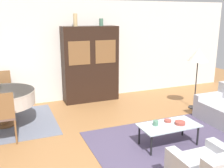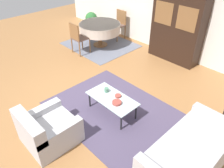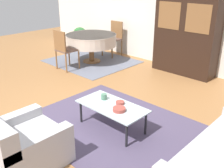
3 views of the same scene
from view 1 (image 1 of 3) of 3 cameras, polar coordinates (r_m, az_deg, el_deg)
The scene contains 15 objects.
ground_plane at distance 4.44m, azimuth 4.60°, elevation -16.63°, with size 14.00×14.00×0.00m, color #9E6B3D.
wall_back at distance 7.27m, azimuth -8.16°, elevation 7.08°, with size 10.00×0.06×2.70m.
area_rug at distance 5.11m, azimuth 12.20°, elevation -12.39°, with size 2.86×2.08×0.01m.
dining_rug at distance 6.21m, azimuth -22.54°, elevation -8.17°, with size 2.20×1.93×0.01m.
coffee_table at distance 4.88m, azimuth 12.28°, elevation -9.05°, with size 1.09×0.55×0.39m.
display_cabinet at distance 7.14m, azimuth -4.76°, elevation 4.31°, with size 1.49×0.49×2.03m.
dining_table at distance 5.99m, azimuth -22.86°, elevation -2.82°, with size 1.36×1.36×0.76m.
dining_chair_near at distance 5.15m, azimuth -22.83°, elevation -6.11°, with size 0.44×0.44×0.99m.
dining_chair_far at distance 6.87m, azimuth -22.82°, elevation -1.01°, with size 0.44×0.44×0.99m.
floor_lamp at distance 6.75m, azimuth 18.26°, elevation 5.69°, with size 0.49×0.49×1.52m.
cup at distance 4.78m, azimuth 9.49°, elevation -8.37°, with size 0.09×0.09×0.09m.
bowl at distance 4.93m, azimuth 14.58°, elevation -8.20°, with size 0.19×0.19×0.05m.
bowl_small at distance 4.98m, azimuth 12.05°, elevation -7.83°, with size 0.13×0.13×0.04m.
vase_tall at distance 6.92m, azimuth -7.99°, elevation 13.65°, with size 0.11×0.11×0.32m.
vase_short at distance 7.13m, azimuth -2.37°, elevation 13.29°, with size 0.11×0.11×0.19m.
Camera 1 is at (-1.74, -3.37, 2.31)m, focal length 42.00 mm.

